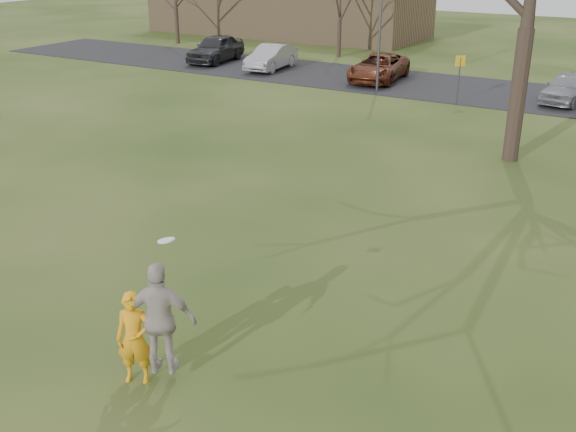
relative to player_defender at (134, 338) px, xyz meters
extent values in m
plane|color=#1E380F|center=(0.37, 0.29, -0.81)|extent=(120.00, 120.00, 0.00)
cube|color=black|center=(0.37, 25.29, -0.79)|extent=(62.00, 6.50, 0.04)
imported|color=orange|center=(0.00, 0.00, 0.00)|extent=(0.71, 0.62, 1.63)
imported|color=#262629|center=(-16.88, 25.43, -0.01)|extent=(2.31, 4.66, 1.52)
imported|color=#9F9EA3|center=(-12.85, 24.98, -0.11)|extent=(1.75, 4.12, 1.32)
imported|color=#602916|center=(-6.59, 25.13, -0.12)|extent=(2.63, 4.89, 1.30)
imported|color=gray|center=(2.47, 24.84, -0.13)|extent=(2.04, 3.97, 1.29)
imported|color=#B3A8A1|center=(0.40, 0.23, 0.35)|extent=(1.24, 0.90, 1.96)
cylinder|color=white|center=(0.47, 0.41, 1.68)|extent=(0.27, 0.27, 0.09)
cube|color=#8C6D4C|center=(-19.63, 38.29, 0.94)|extent=(20.00, 8.00, 3.50)
cylinder|color=#47474C|center=(-5.63, 22.79, 2.19)|extent=(0.12, 0.12, 6.00)
cylinder|color=#47474C|center=(-1.63, 22.29, 0.19)|extent=(0.06, 0.06, 2.00)
cube|color=yellow|center=(-1.63, 22.29, 1.04)|extent=(0.35, 0.35, 0.45)
camera|label=1|loc=(6.90, -6.85, 6.03)|focal=42.46mm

